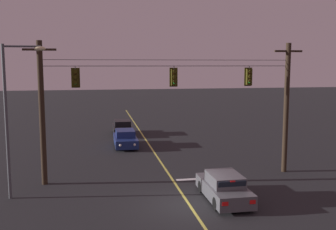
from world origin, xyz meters
TOP-DOWN VIEW (x-y plane):
  - ground_plane at (0.00, 0.00)m, footprint 180.00×180.00m
  - lane_centre_stripe at (0.00, 10.73)m, footprint 0.14×60.00m
  - stop_bar_paint at (1.90, 4.13)m, footprint 3.40×0.36m
  - signal_span_assembly at (-0.00, 4.73)m, footprint 16.50×0.32m
  - traffic_light_leftmost at (-5.47, 4.71)m, footprint 0.48×0.41m
  - traffic_light_left_inner at (0.17, 4.71)m, footprint 0.48×0.41m
  - traffic_light_centre at (4.83, 4.71)m, footprint 0.48×0.41m
  - car_waiting_near_lane at (1.87, 0.33)m, footprint 1.80×4.33m
  - car_oncoming_lead at (-2.04, 14.30)m, footprint 1.80×4.42m
  - car_oncoming_trailing at (-1.90, 19.98)m, footprint 1.80×4.42m
  - street_lamp_corner at (-8.46, 2.56)m, footprint 2.11×0.30m

SIDE VIEW (x-z plane):
  - ground_plane at x=0.00m, z-range 0.00..0.00m
  - lane_centre_stripe at x=0.00m, z-range 0.00..0.01m
  - stop_bar_paint at x=1.90m, z-range 0.00..0.01m
  - car_oncoming_lead at x=-2.04m, z-range -0.05..1.34m
  - car_oncoming_trailing at x=-1.90m, z-range -0.05..1.34m
  - car_waiting_near_lane at x=1.87m, z-range -0.05..1.34m
  - signal_span_assembly at x=0.00m, z-range 0.15..8.26m
  - street_lamp_corner at x=-8.46m, z-range 0.80..8.60m
  - traffic_light_leftmost at x=-5.47m, z-range 5.44..6.66m
  - traffic_light_left_inner at x=0.17m, z-range 5.44..6.66m
  - traffic_light_centre at x=4.83m, z-range 5.44..6.66m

